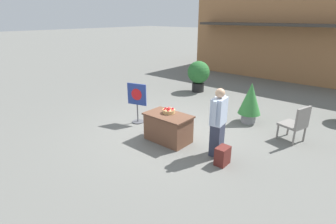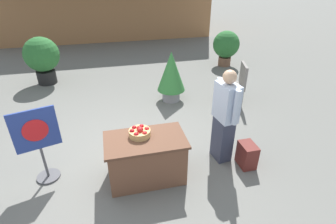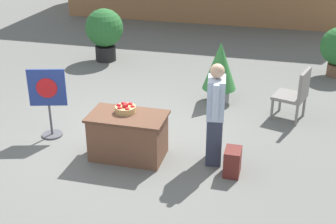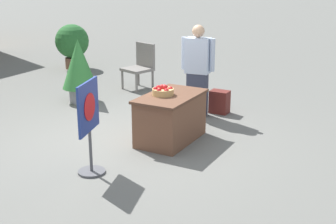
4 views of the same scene
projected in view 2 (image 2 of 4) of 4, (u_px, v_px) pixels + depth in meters
The scene contains 10 objects.
ground_plane at pixel (122, 157), 4.67m from camera, with size 120.00×120.00×0.00m, color slate.
display_table at pixel (146, 158), 4.06m from camera, with size 1.22×0.72×0.73m.
apple_basket at pixel (140, 132), 3.93m from camera, with size 0.33×0.33×0.16m.
person_visitor at pixel (225, 117), 4.27m from camera, with size 0.31×0.61×1.63m.
backpack at pixel (247, 155), 4.39m from camera, with size 0.24×0.34×0.42m.
poster_board at pixel (39, 143), 3.89m from camera, with size 0.62×0.36×1.23m.
patio_chair at pixel (236, 82), 6.29m from camera, with size 0.68×0.68×0.99m.
potted_plant_far_right at pixel (42, 57), 7.26m from camera, with size 0.95×0.95×1.33m.
potted_plant_near_left at pixel (171, 74), 6.33m from camera, with size 0.68×0.68×1.25m.
potted_plant_far_left at pixel (226, 45), 8.68m from camera, with size 0.87×0.87×1.16m.
Camera 2 is at (-0.06, -3.77, 2.97)m, focal length 28.00 mm.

